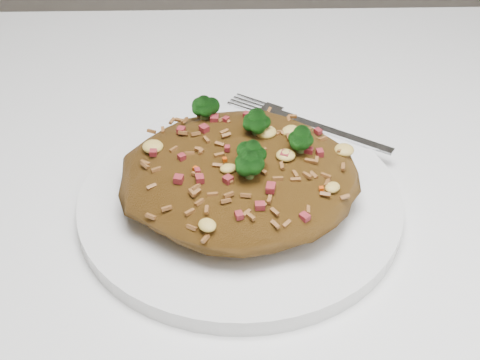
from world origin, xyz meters
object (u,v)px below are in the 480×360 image
plate (240,201)px  fork (316,126)px  dining_table (352,309)px  fried_rice (240,167)px

plate → fork: bearing=52.1°
dining_table → plate: (-0.10, 0.03, 0.10)m
fried_rice → fork: size_ratio=1.28×
dining_table → fork: size_ratio=8.33×
plate → fork: 0.12m
dining_table → plate: plate is taller
plate → fried_rice: bearing=48.6°
plate → dining_table: bearing=-18.1°
plate → fried_rice: (0.00, 0.00, 0.03)m
fried_rice → fork: bearing=52.1°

